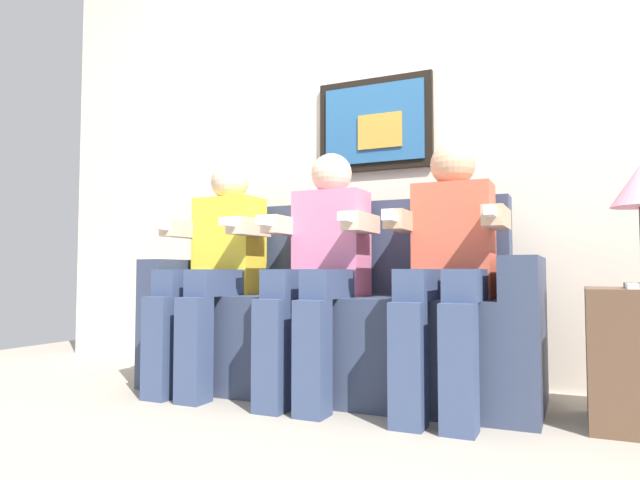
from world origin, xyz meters
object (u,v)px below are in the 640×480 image
object	(u,v)px
couch	(336,325)
person_on_left	(215,262)
person_on_right	(448,260)
person_in_middle	(321,261)
spare_remote_on_table	(632,286)

from	to	relation	value
couch	person_on_left	xyz separation A→B (m)	(-0.56, -0.17, 0.29)
couch	person_on_right	xyz separation A→B (m)	(0.56, -0.17, 0.29)
person_in_middle	person_on_right	bearing A→B (deg)	0.00
person_on_right	person_in_middle	bearing A→B (deg)	180.00
couch	spare_remote_on_table	distance (m)	1.24
couch	person_in_middle	distance (m)	0.34
person_on_right	spare_remote_on_table	distance (m)	0.65
spare_remote_on_table	person_on_right	bearing A→B (deg)	177.87
person_in_middle	person_on_right	size ratio (longest dim) A/B	1.00
couch	person_on_left	distance (m)	0.66
couch	person_on_left	world-z (taller)	person_on_left
couch	person_on_left	size ratio (longest dim) A/B	1.64
couch	person_in_middle	xyz separation A→B (m)	(-0.00, -0.17, 0.29)
person_in_middle	spare_remote_on_table	distance (m)	1.21
person_on_left	person_on_right	world-z (taller)	same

